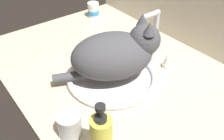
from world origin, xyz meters
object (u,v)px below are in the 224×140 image
at_px(pill_bottle, 93,10).
at_px(sink_basin, 112,76).
at_px(faucet, 153,42).
at_px(metal_jar, 70,125).
at_px(soap_pump_bottle, 101,137).
at_px(cat, 118,53).

bearing_deg(pill_bottle, sink_basin, -27.50).
bearing_deg(faucet, metal_jar, -74.66).
relative_size(sink_basin, faucet, 1.55).
bearing_deg(soap_pump_bottle, faucet, 119.04).
height_order(faucet, metal_jar, faucet).
relative_size(cat, pill_bottle, 4.77).
xyz_separation_m(pill_bottle, soap_pump_bottle, (0.73, -0.48, 0.04)).
height_order(pill_bottle, metal_jar, pill_bottle).
relative_size(faucet, pill_bottle, 2.76).
height_order(faucet, soap_pump_bottle, faucet).
bearing_deg(faucet, cat, -87.26).
bearing_deg(pill_bottle, soap_pump_bottle, -33.19).
relative_size(faucet, cat, 0.58).
distance_m(sink_basin, faucet, 0.22).
relative_size(sink_basin, soap_pump_bottle, 1.84).
distance_m(faucet, pill_bottle, 0.49).
bearing_deg(sink_basin, soap_pump_bottle, -42.84).
bearing_deg(metal_jar, soap_pump_bottle, 15.89).
bearing_deg(cat, faucet, 92.74).
distance_m(sink_basin, pill_bottle, 0.55).
bearing_deg(soap_pump_bottle, pill_bottle, 146.81).
height_order(faucet, pill_bottle, faucet).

